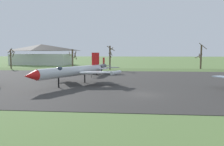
{
  "coord_description": "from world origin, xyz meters",
  "views": [
    {
      "loc": [
        -1.87,
        -27.94,
        5.7
      ],
      "look_at": [
        -5.58,
        14.49,
        1.54
      ],
      "focal_mm": 33.1,
      "sensor_mm": 36.0,
      "label": 1
    }
  ],
  "objects_px": {
    "jet_fighter_rear_right": "(72,71)",
    "jet_fighter_front_left": "(99,67)",
    "info_placard_front_left": "(91,75)",
    "visitor_building": "(42,55)"
  },
  "relations": [
    {
      "from": "jet_fighter_rear_right",
      "to": "jet_fighter_front_left",
      "type": "bearing_deg",
      "value": 83.79
    },
    {
      "from": "jet_fighter_rear_right",
      "to": "visitor_building",
      "type": "relative_size",
      "value": 0.56
    },
    {
      "from": "info_placard_front_left",
      "to": "visitor_building",
      "type": "xyz_separation_m",
      "value": [
        -33.58,
        49.88,
        4.18
      ]
    },
    {
      "from": "jet_fighter_front_left",
      "to": "visitor_building",
      "type": "distance_m",
      "value": 54.64
    },
    {
      "from": "jet_fighter_front_left",
      "to": "jet_fighter_rear_right",
      "type": "bearing_deg",
      "value": -96.21
    },
    {
      "from": "visitor_building",
      "to": "jet_fighter_rear_right",
      "type": "bearing_deg",
      "value": -62.1
    },
    {
      "from": "jet_fighter_rear_right",
      "to": "info_placard_front_left",
      "type": "bearing_deg",
      "value": 82.92
    },
    {
      "from": "info_placard_front_left",
      "to": "visitor_building",
      "type": "distance_m",
      "value": 60.28
    },
    {
      "from": "info_placard_front_left",
      "to": "jet_fighter_rear_right",
      "type": "height_order",
      "value": "jet_fighter_rear_right"
    },
    {
      "from": "info_placard_front_left",
      "to": "jet_fighter_rear_right",
      "type": "relative_size",
      "value": 0.07
    }
  ]
}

